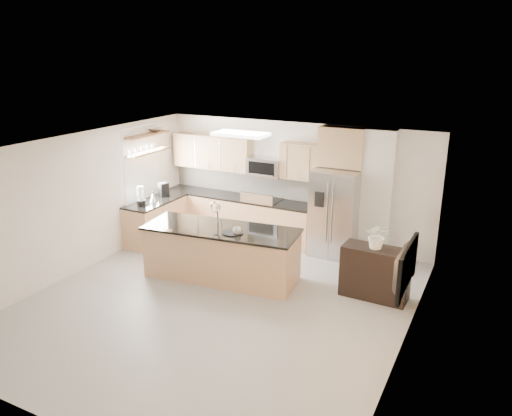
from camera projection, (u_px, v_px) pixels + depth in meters
The scene contains 27 objects.
floor at pixel (217, 303), 8.32m from camera, with size 6.50×6.50×0.00m, color #9E9B96.
ceiling at pixel (213, 149), 7.53m from camera, with size 6.00×6.50×0.02m, color white.
wall_back at pixel (295, 183), 10.68m from camera, with size 6.00×0.02×2.60m, color white.
wall_front at pixel (52, 326), 5.16m from camera, with size 6.00×0.02×2.60m, color white.
wall_left at pixel (77, 204), 9.22m from camera, with size 0.02×6.50×2.60m, color white.
wall_right at pixel (408, 265), 6.63m from camera, with size 0.02×6.50×2.60m, color white.
back_counter at pixel (238, 215), 11.19m from camera, with size 3.55×0.66×1.44m.
left_counter at pixel (156, 220), 10.90m from camera, with size 0.66×1.50×0.92m.
range at pixel (262, 220), 10.91m from camera, with size 0.76×0.64×1.14m.
upper_cabinets at pixel (237, 155), 10.94m from camera, with size 3.50×0.33×0.75m.
microwave at pixel (265, 167), 10.67m from camera, with size 0.76×0.40×0.40m.
refrigerator at pixel (335, 213), 10.03m from camera, with size 0.92×0.78×1.78m.
partition_column at pixel (377, 195), 9.77m from camera, with size 0.60×0.30×2.60m, color beige.
window at pixel (141, 166), 10.67m from camera, with size 0.04×1.15×1.65m.
shelf_lower at pixel (148, 152), 10.61m from camera, with size 0.30×1.20×0.04m, color brown.
shelf_upper at pixel (147, 134), 10.50m from camera, with size 0.30×1.20×0.04m, color brown.
ceiling_fixture at pixel (241, 134), 9.07m from camera, with size 1.00×0.50×0.06m, color white.
island at pixel (222, 253), 9.10m from camera, with size 2.90×1.32×1.39m.
credenza at pixel (375, 273), 8.39m from camera, with size 1.12×0.47×0.89m, color black.
cup at pixel (237, 231), 8.66m from camera, with size 0.14×0.14×0.11m, color white.
platter at pixel (233, 233), 8.71m from camera, with size 0.37×0.37×0.02m, color black.
blender at pixel (141, 197), 10.33m from camera, with size 0.18×0.18×0.42m.
kettle at pixel (153, 197), 10.62m from camera, with size 0.19×0.19×0.24m.
coffee_maker at pixel (164, 190), 11.03m from camera, with size 0.23×0.24×0.30m.
bowl at pixel (156, 129), 10.75m from camera, with size 0.40×0.40×0.10m, color #B0B0B2.
flower_vase at pixel (378, 229), 8.13m from camera, with size 0.61×0.53×0.68m, color white.
television at pixel (399, 266), 6.48m from camera, with size 1.08×0.14×0.62m, color black.
Camera 1 is at (3.95, -6.34, 4.04)m, focal length 35.00 mm.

